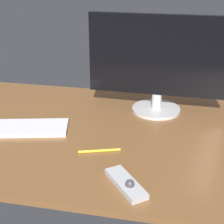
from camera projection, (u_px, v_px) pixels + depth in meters
desk at (111, 134)px, 125.56cm from camera, size 140.00×84.00×2.00cm
monitor at (159, 62)px, 134.23cm from camera, size 54.62×19.50×38.38cm
keyboard at (12, 128)px, 126.40cm from camera, size 42.12×22.21×1.29cm
media_remote at (126, 184)px, 94.90cm from camera, size 13.88×15.60×3.33cm
pen at (99, 151)px, 112.00cm from camera, size 13.07×5.20×0.88cm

